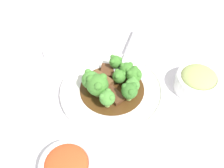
{
  "coord_description": "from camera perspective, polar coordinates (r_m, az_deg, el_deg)",
  "views": [
    {
      "loc": [
        0.01,
        -0.43,
        0.53
      ],
      "look_at": [
        0.0,
        0.0,
        0.03
      ],
      "focal_mm": 42.0,
      "sensor_mm": 36.0,
      "label": 1
    }
  ],
  "objects": [
    {
      "name": "broccoli_floret_8",
      "position": [
        0.64,
        4.48,
        -0.18
      ],
      "size": [
        0.04,
        0.04,
        0.04
      ],
      "color": "#7FA84C",
      "rests_on": "main_plate"
    },
    {
      "name": "side_bowl_appetizer",
      "position": [
        0.7,
        18.12,
        0.68
      ],
      "size": [
        0.11,
        0.11,
        0.06
      ],
      "color": "white",
      "rests_on": "ground_plane"
    },
    {
      "name": "broccoli_floret_6",
      "position": [
        0.69,
        0.8,
        4.87
      ],
      "size": [
        0.03,
        0.03,
        0.05
      ],
      "color": "#7FA84C",
      "rests_on": "main_plate"
    },
    {
      "name": "main_plate",
      "position": [
        0.67,
        0.0,
        -1.33
      ],
      "size": [
        0.27,
        0.27,
        0.02
      ],
      "color": "white",
      "rests_on": "ground_plane"
    },
    {
      "name": "broccoli_floret_7",
      "position": [
        0.62,
        3.82,
        -1.45
      ],
      "size": [
        0.04,
        0.04,
        0.05
      ],
      "color": "#8EB756",
      "rests_on": "main_plate"
    },
    {
      "name": "broccoli_floret_1",
      "position": [
        0.62,
        -3.19,
        -0.12
      ],
      "size": [
        0.05,
        0.05,
        0.06
      ],
      "color": "#7FA84C",
      "rests_on": "main_plate"
    },
    {
      "name": "broccoli_floret_0",
      "position": [
        0.65,
        -4.64,
        1.07
      ],
      "size": [
        0.05,
        0.05,
        0.05
      ],
      "color": "#8EB756",
      "rests_on": "main_plate"
    },
    {
      "name": "beef_strip_2",
      "position": [
        0.67,
        -2.17,
        1.05
      ],
      "size": [
        0.06,
        0.06,
        0.02
      ],
      "color": "brown",
      "rests_on": "main_plate"
    },
    {
      "name": "beef_strip_0",
      "position": [
        0.7,
        -1.0,
        2.89
      ],
      "size": [
        0.04,
        0.05,
        0.01
      ],
      "color": "#56331E",
      "rests_on": "main_plate"
    },
    {
      "name": "serving_spoon",
      "position": [
        0.72,
        2.03,
        4.43
      ],
      "size": [
        0.08,
        0.21,
        0.01
      ],
      "color": "#B7B7BC",
      "rests_on": "main_plate"
    },
    {
      "name": "sauce_dish",
      "position": [
        0.8,
        -12.27,
        6.88
      ],
      "size": [
        0.07,
        0.07,
        0.01
      ],
      "color": "white",
      "rests_on": "ground_plane"
    },
    {
      "name": "broccoli_floret_3",
      "position": [
        0.66,
        1.57,
        1.69
      ],
      "size": [
        0.03,
        0.03,
        0.04
      ],
      "color": "#7FA84C",
      "rests_on": "main_plate"
    },
    {
      "name": "side_bowl_kimchi",
      "position": [
        0.56,
        -9.76,
        -17.19
      ],
      "size": [
        0.11,
        0.11,
        0.05
      ],
      "color": "white",
      "rests_on": "ground_plane"
    },
    {
      "name": "broccoli_floret_2",
      "position": [
        0.66,
        4.83,
        2.02
      ],
      "size": [
        0.04,
        0.04,
        0.05
      ],
      "color": "#8EB756",
      "rests_on": "main_plate"
    },
    {
      "name": "broccoli_floret_4",
      "position": [
        0.67,
        3.26,
        3.22
      ],
      "size": [
        0.04,
        0.04,
        0.04
      ],
      "color": "#8EB756",
      "rests_on": "main_plate"
    },
    {
      "name": "beef_strip_1",
      "position": [
        0.65,
        0.37,
        -1.88
      ],
      "size": [
        0.07,
        0.07,
        0.01
      ],
      "color": "#56331E",
      "rests_on": "main_plate"
    },
    {
      "name": "ground_plane",
      "position": [
        0.68,
        0.0,
        -1.87
      ],
      "size": [
        4.0,
        4.0,
        0.0
      ],
      "primitive_type": "plane",
      "color": "silver"
    },
    {
      "name": "broccoli_floret_5",
      "position": [
        0.61,
        -1.05,
        -3.0
      ],
      "size": [
        0.04,
        0.04,
        0.05
      ],
      "color": "#8EB756",
      "rests_on": "main_plate"
    }
  ]
}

